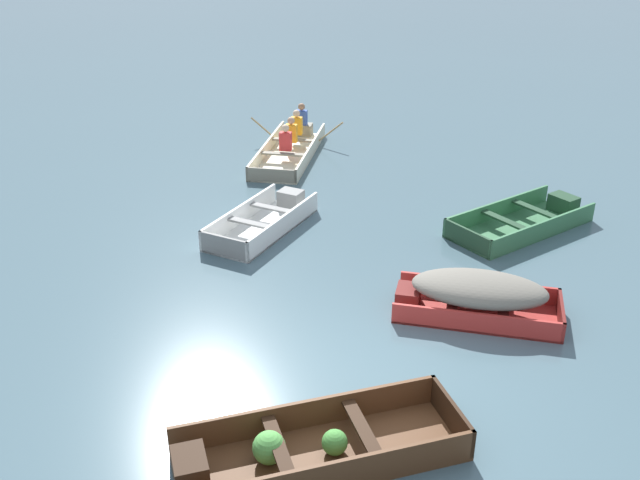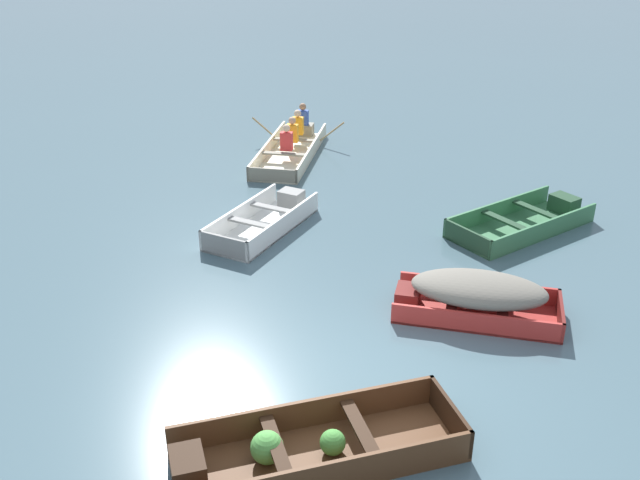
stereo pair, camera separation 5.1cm
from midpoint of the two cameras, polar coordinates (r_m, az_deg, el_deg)
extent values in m
plane|color=#47606B|center=(9.35, 2.64, -12.21)|extent=(80.00, 80.00, 0.00)
cube|color=#4C2D19|center=(8.46, -0.12, -16.95)|extent=(3.44, 2.36, 0.04)
cube|color=#4C2D19|center=(7.97, 1.03, -18.40)|extent=(3.01, 1.41, 0.42)
cube|color=#4C2D19|center=(8.71, -1.15, -13.80)|extent=(3.01, 1.41, 0.42)
cube|color=black|center=(8.82, 10.28, -13.70)|extent=(0.50, 1.02, 0.42)
cube|color=black|center=(8.12, -10.53, -17.66)|extent=(0.53, 0.60, 0.38)
cube|color=black|center=(8.17, -3.56, -16.11)|extent=(0.56, 0.97, 0.04)
cube|color=black|center=(8.38, 3.21, -14.79)|extent=(0.56, 0.97, 0.04)
sphere|color=#4C9342|center=(8.28, -4.28, -16.23)|extent=(0.38, 0.38, 0.38)
sphere|color=#428438|center=(8.38, 1.00, -15.88)|extent=(0.30, 0.30, 0.30)
cube|color=#387047|center=(14.15, 15.55, 0.95)|extent=(2.95, 2.85, 0.04)
cube|color=#387047|center=(14.40, 13.93, 2.34)|extent=(2.18, 2.02, 0.38)
cube|color=#387047|center=(13.77, 17.41, 0.76)|extent=(2.18, 2.02, 0.38)
cube|color=#1E3D27|center=(13.07, 11.57, 0.09)|extent=(0.84, 0.90, 0.38)
cube|color=#1E3D27|center=(15.03, 18.79, 2.78)|extent=(0.63, 0.63, 0.34)
cube|color=#1E3D27|center=(14.36, 16.80, 2.32)|extent=(0.85, 0.90, 0.04)
cube|color=#1E3D27|center=(13.73, 14.50, 1.50)|extent=(0.85, 0.90, 0.04)
cube|color=white|center=(13.63, -4.76, 0.88)|extent=(1.85, 2.79, 0.04)
cube|color=white|center=(13.80, -6.52, 1.96)|extent=(0.93, 2.46, 0.40)
cube|color=white|center=(13.32, -3.00, 1.18)|extent=(0.93, 2.46, 0.40)
cube|color=gray|center=(12.60, -7.83, -0.55)|extent=(0.98, 0.40, 0.40)
cube|color=gray|center=(14.42, -2.45, 3.29)|extent=(0.56, 0.50, 0.36)
cube|color=gray|center=(13.81, -3.95, 2.55)|extent=(0.93, 0.47, 0.04)
cube|color=gray|center=(13.21, -5.69, 1.36)|extent=(0.93, 0.47, 0.04)
cube|color=#AD2D28|center=(11.15, 12.29, -5.79)|extent=(2.56, 1.30, 0.04)
cube|color=#AD2D28|center=(10.64, 12.26, -6.51)|extent=(2.46, 0.29, 0.33)
cube|color=#AD2D28|center=(11.51, 12.44, -3.88)|extent=(2.46, 0.29, 0.33)
cube|color=maroon|center=(11.16, 18.57, -5.72)|extent=(0.15, 1.06, 0.33)
cube|color=maroon|center=(11.10, 6.93, -4.51)|extent=(0.41, 0.51, 0.30)
cube|color=maroon|center=(11.03, 10.48, -4.58)|extent=(0.25, 0.97, 0.04)
cube|color=maroon|center=(11.05, 14.32, -4.96)|extent=(0.25, 0.97, 0.04)
ellipsoid|color=#6B665B|center=(10.93, 12.50, -3.82)|extent=(2.11, 1.20, 0.42)
cube|color=beige|center=(17.51, -2.59, 6.75)|extent=(1.33, 3.69, 0.04)
cube|color=beige|center=(17.59, -4.37, 7.29)|extent=(0.22, 3.64, 0.33)
cube|color=beige|center=(17.35, -0.81, 7.11)|extent=(0.22, 3.64, 0.33)
cube|color=gray|center=(15.82, -4.01, 5.14)|extent=(1.15, 0.11, 0.33)
cube|color=gray|center=(18.98, -1.52, 8.82)|extent=(0.54, 0.38, 0.30)
cube|color=gray|center=(17.94, -2.22, 8.01)|extent=(1.06, 0.21, 0.04)
cube|color=gray|center=(16.93, -3.01, 6.89)|extent=(1.06, 0.21, 0.04)
cube|color=red|center=(17.06, -2.86, 7.89)|extent=(0.29, 0.19, 0.44)
sphere|color=beige|center=(16.97, -2.88, 8.92)|extent=(0.18, 0.18, 0.18)
cube|color=orange|center=(17.66, -2.40, 8.53)|extent=(0.29, 0.19, 0.44)
sphere|color=tan|center=(17.56, -2.41, 9.52)|extent=(0.18, 0.18, 0.18)
cube|color=orange|center=(18.25, -1.96, 9.12)|extent=(0.29, 0.19, 0.44)
sphere|color=beige|center=(18.16, -1.98, 10.09)|extent=(0.18, 0.18, 0.18)
cube|color=#2D4CA5|center=(18.85, -1.56, 9.67)|extent=(0.29, 0.19, 0.44)
sphere|color=#9E7051|center=(18.76, -1.57, 10.61)|extent=(0.18, 0.18, 0.18)
cylinder|color=tan|center=(18.48, -4.65, 8.92)|extent=(0.64, 0.07, 0.55)
cylinder|color=tan|center=(18.12, 0.78, 8.66)|extent=(0.64, 0.07, 0.55)
camera|label=1|loc=(0.03, -90.12, -0.06)|focal=40.00mm
camera|label=2|loc=(0.03, 89.88, 0.06)|focal=40.00mm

